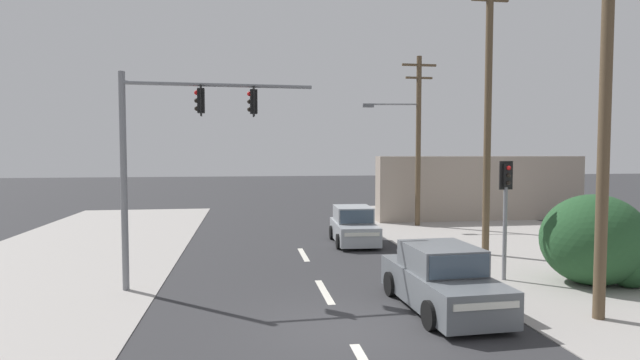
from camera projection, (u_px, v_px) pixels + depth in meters
ground_plane at (346, 330)px, 10.69m from camera, size 140.00×140.00×0.00m
lane_dash_mid at (324, 292)px, 13.65m from camera, size 0.20×2.40×0.01m
lane_dash_far at (303, 255)px, 18.59m from camera, size 0.20×2.40×0.01m
kerb_left_verge at (6, 294)px, 13.38m from camera, size 8.00×40.00×0.02m
utility_pole_foreground_right at (601, 67)px, 11.04m from camera, size 3.78×0.45×10.69m
utility_pole_midground_right at (488, 107)px, 18.24m from camera, size 1.80×0.26×10.43m
utility_pole_background_right at (416, 135)px, 25.66m from camera, size 3.78×0.62×8.73m
traffic_signal_mast at (172, 140)px, 13.77m from camera, size 5.29×0.50×6.00m
pedestal_signal_right_kerb at (506, 200)px, 14.71m from camera, size 0.44×0.30×3.56m
roadside_bush at (600, 243)px, 14.28m from camera, size 3.14×2.69×2.61m
shopfront_wall_far at (481, 188)px, 28.02m from camera, size 12.00×1.00×3.60m
sedan_oncoming_mid at (441, 280)px, 12.12m from camera, size 2.02×4.30×1.56m
hatchback_oncoming_near at (354, 227)px, 20.92m from camera, size 1.92×3.71×1.53m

